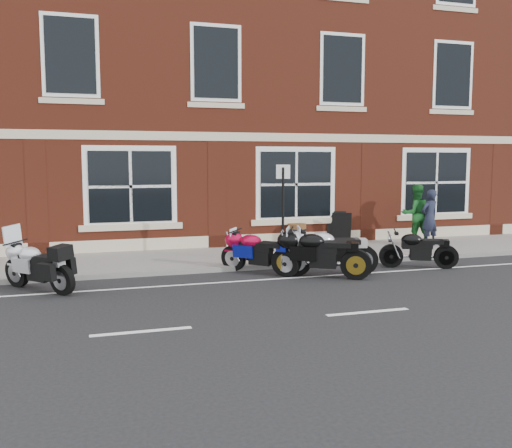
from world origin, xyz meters
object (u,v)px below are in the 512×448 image
(barrel_planter, at_px, (297,234))
(parking_sign, at_px, (283,206))
(moto_touring_silver, at_px, (38,264))
(moto_sport_black, at_px, (319,252))
(pedestrian_right, at_px, (415,214))
(moto_sport_red, at_px, (258,251))
(moto_sport_silver, at_px, (327,250))
(moto_naked_black, at_px, (417,248))
(pedestrian_left, at_px, (430,218))
(a_board_sign, at_px, (339,228))

(barrel_planter, distance_m, parking_sign, 3.22)
(moto_touring_silver, bearing_deg, barrel_planter, -14.66)
(moto_sport_black, relative_size, pedestrian_right, 1.12)
(pedestrian_right, distance_m, barrel_planter, 3.77)
(moto_sport_red, height_order, moto_sport_black, moto_sport_black)
(parking_sign, bearing_deg, barrel_planter, 84.93)
(moto_sport_silver, height_order, moto_naked_black, moto_sport_silver)
(moto_naked_black, distance_m, parking_sign, 3.54)
(moto_sport_silver, bearing_deg, moto_naked_black, -74.75)
(pedestrian_left, xyz_separation_m, a_board_sign, (-2.41, 1.26, -0.36))
(parking_sign, bearing_deg, a_board_sign, 66.22)
(moto_sport_red, xyz_separation_m, pedestrian_right, (5.90, 2.51, 0.50))
(moto_touring_silver, bearing_deg, a_board_sign, -18.66)
(moto_sport_black, relative_size, parking_sign, 0.84)
(moto_touring_silver, bearing_deg, pedestrian_right, -26.67)
(moto_sport_silver, bearing_deg, pedestrian_left, -48.76)
(moto_sport_red, distance_m, moto_sport_black, 1.49)
(moto_sport_black, height_order, barrel_planter, moto_sport_black)
(pedestrian_right, xyz_separation_m, parking_sign, (-5.06, -1.91, 0.51))
(moto_touring_silver, xyz_separation_m, moto_sport_silver, (6.42, -0.33, 0.05))
(moto_touring_silver, relative_size, barrel_planter, 2.47)
(moto_naked_black, distance_m, pedestrian_left, 3.25)
(barrel_planter, height_order, parking_sign, parking_sign)
(pedestrian_right, height_order, a_board_sign, pedestrian_right)
(moto_sport_black, distance_m, parking_sign, 1.82)
(moto_touring_silver, relative_size, pedestrian_right, 0.88)
(a_board_sign, xyz_separation_m, barrel_planter, (-1.39, 0.02, -0.17))
(barrel_planter, bearing_deg, moto_touring_silver, -153.09)
(moto_sport_black, height_order, a_board_sign, a_board_sign)
(moto_sport_red, bearing_deg, pedestrian_right, -19.56)
(a_board_sign, bearing_deg, barrel_planter, -160.28)
(a_board_sign, relative_size, barrel_planter, 1.51)
(pedestrian_right, bearing_deg, barrel_planter, -5.91)
(moto_sport_black, relative_size, a_board_sign, 2.08)
(moto_sport_silver, relative_size, pedestrian_left, 1.35)
(moto_sport_red, bearing_deg, pedestrian_left, -24.36)
(moto_sport_black, bearing_deg, a_board_sign, -0.66)
(moto_sport_silver, xyz_separation_m, a_board_sign, (2.16, 3.95, 0.02))
(moto_sport_red, relative_size, moto_sport_silver, 0.71)
(pedestrian_right, relative_size, barrel_planter, 2.82)
(moto_sport_red, bearing_deg, moto_touring_silver, 141.73)
(pedestrian_left, height_order, a_board_sign, pedestrian_left)
(moto_sport_silver, xyz_separation_m, pedestrian_left, (4.58, 2.70, 0.38))
(moto_sport_red, distance_m, parking_sign, 1.45)
(pedestrian_right, bearing_deg, moto_sport_red, 29.03)
(moto_sport_black, distance_m, moto_sport_silver, 0.37)
(pedestrian_left, xyz_separation_m, pedestrian_right, (-0.16, 0.51, 0.07))
(parking_sign, bearing_deg, pedestrian_right, 43.58)
(a_board_sign, xyz_separation_m, parking_sign, (-2.82, -2.65, 0.93))
(pedestrian_left, bearing_deg, a_board_sign, -42.48)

